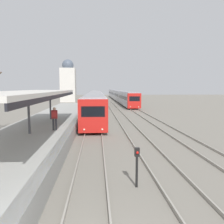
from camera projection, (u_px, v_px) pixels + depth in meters
platform_canopy at (29, 93)px, 14.31m from camera, size 4.00×16.79×2.82m
person_on_platform at (54, 117)px, 15.65m from camera, size 0.40×0.40×1.66m
train_near at (95, 99)px, 42.69m from camera, size 2.56×49.33×3.22m
train_far at (118, 95)px, 71.66m from camera, size 2.52×64.30×3.17m
signal_post_near at (137, 163)px, 8.87m from camera, size 0.20×0.21×1.66m
distant_domed_building at (68, 82)px, 62.02m from camera, size 4.17×4.17×11.98m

